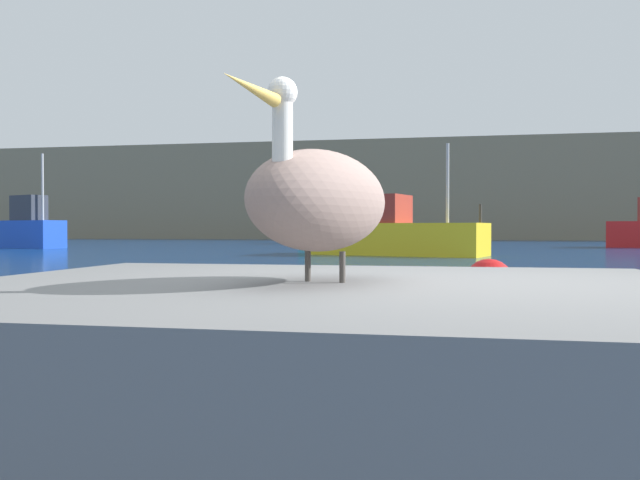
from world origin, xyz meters
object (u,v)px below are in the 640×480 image
at_px(mooring_buoy, 489,283).
at_px(fishing_boat_yellow, 393,233).
at_px(fishing_boat_green, 340,229).
at_px(pelican, 319,199).
at_px(fishing_boat_blue, 26,229).

bearing_deg(mooring_buoy, fishing_boat_yellow, 99.14).
bearing_deg(mooring_buoy, fishing_boat_green, 102.67).
bearing_deg(fishing_boat_yellow, pelican, -69.41).
xyz_separation_m(pelican, fishing_boat_blue, (-21.98, 28.74, -0.20)).
xyz_separation_m(fishing_boat_green, fishing_boat_blue, (-15.18, -12.60, 0.01)).
distance_m(fishing_boat_yellow, mooring_buoy, 17.22).
bearing_deg(fishing_boat_green, fishing_boat_blue, 27.68).
bearing_deg(pelican, fishing_boat_yellow, -161.66).
height_order(pelican, mooring_buoy, pelican).
distance_m(pelican, fishing_boat_blue, 36.18).
xyz_separation_m(fishing_boat_yellow, mooring_buoy, (2.73, -16.99, -0.53)).
bearing_deg(fishing_boat_green, fishing_boat_yellow, 93.82).
relative_size(fishing_boat_blue, mooring_buoy, 8.30).
height_order(pelican, fishing_boat_blue, fishing_boat_blue).
distance_m(fishing_boat_green, fishing_boat_blue, 19.73).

